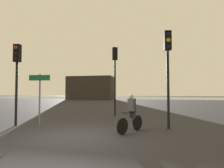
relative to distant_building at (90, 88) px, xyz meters
name	(u,v)px	position (x,y,z in m)	size (l,w,h in m)	color
ground_plane	(73,137)	(8.95, -29.11, -2.42)	(120.00, 120.00, 0.00)	#28282D
water_strip	(136,98)	(8.95, 10.00, -2.42)	(80.00, 16.00, 0.01)	slate
distant_building	(90,88)	(0.00, 0.00, 0.00)	(9.48, 4.00, 4.85)	#2D2823
traffic_light_near_left	(17,69)	(5.24, -27.67, 0.45)	(0.34, 0.36, 4.11)	black
traffic_light_center	(115,68)	(9.47, -23.16, 0.93)	(0.40, 0.42, 4.87)	black
traffic_light_near_right	(168,61)	(12.65, -26.98, 0.72)	(0.35, 0.37, 4.53)	black
direction_sign_post	(40,92)	(6.33, -27.36, -0.73)	(1.10, 0.17, 2.60)	slate
cyclist	(131,113)	(11.03, -27.90, -1.60)	(0.94, 1.47, 1.62)	black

